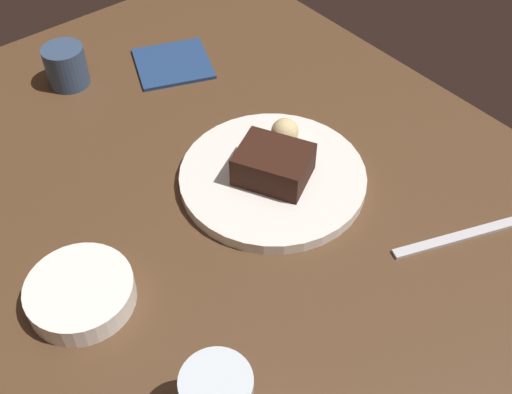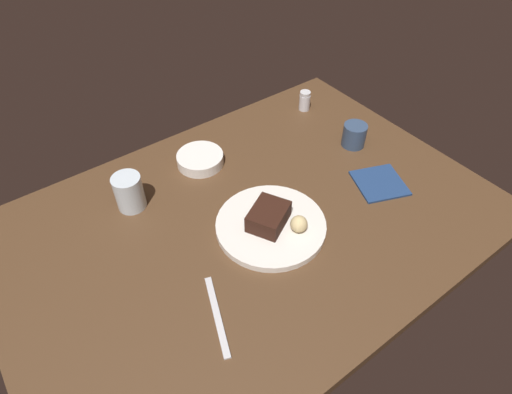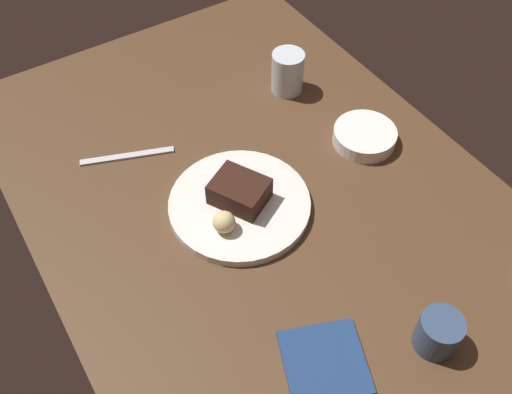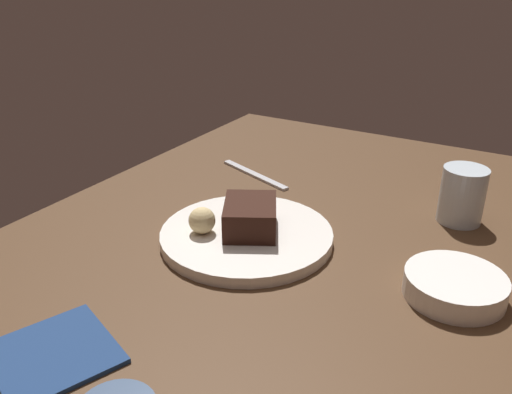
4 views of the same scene
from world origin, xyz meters
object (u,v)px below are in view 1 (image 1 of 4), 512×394
Objects in this scene: dessert_plate at (273,177)px; coffee_cup at (66,66)px; chocolate_cake_slice at (273,164)px; butter_knife at (459,237)px; folded_napkin at (173,63)px; bread_roll at (285,132)px; side_bowl at (81,293)px.

coffee_cup reaches higher than dessert_plate.
chocolate_cake_slice is 41.91cm from coffee_cup.
butter_knife is (-63.42, -24.03, -3.16)cm from coffee_cup.
folded_napkin reaches higher than butter_knife.
chocolate_cake_slice reaches higher than dessert_plate.
bread_roll is at bearing -154.48° from coffee_cup.
coffee_cup reaches higher than butter_knife.
side_bowl is 49.66cm from folded_napkin.
bread_roll is at bearing 124.67° from butter_knife.
coffee_cup is (35.97, 17.17, -0.40)cm from bread_roll.
side_bowl reaches higher than folded_napkin.
side_bowl reaches higher than butter_knife.
folded_napkin is (56.77, 7.46, 0.05)cm from butter_knife.
folded_napkin is at bearing 118.12° from butter_knife.
bread_roll is 29.54cm from folded_napkin.
folded_napkin is at bearing -8.99° from chocolate_cake_slice.
dessert_plate is at bearing 125.08° from bread_roll.
coffee_cup is 18.12cm from folded_napkin.
bread_roll is at bearing -53.38° from chocolate_cake_slice.
folded_napkin is at bearing -111.85° from coffee_cup.
side_bowl is (-1.03, 30.99, 0.69)cm from dessert_plate.
coffee_cup is (40.37, 11.23, -0.66)cm from chocolate_cake_slice.
bread_roll reaches higher than butter_knife.
coffee_cup is at bearing 25.52° from bread_roll.
side_bowl is at bearing 173.21° from butter_knife.
coffee_cup reaches higher than side_bowl.
dessert_plate is 2.70× the size of chocolate_cake_slice.
chocolate_cake_slice is 0.78× the size of folded_napkin.
bread_roll reaches higher than side_bowl.
dessert_plate is 3.90× the size of coffee_cup.
dessert_plate is 6.48× the size of bread_roll.
chocolate_cake_slice is at bearing 139.68° from butter_knife.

